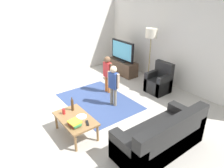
% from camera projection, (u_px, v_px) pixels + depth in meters
% --- Properties ---
extents(ground, '(7.80, 7.80, 0.00)m').
position_uv_depth(ground, '(93.00, 114.00, 5.23)').
color(ground, '#B2ADA3').
extents(wall_back, '(6.00, 0.12, 2.70)m').
position_uv_depth(wall_back, '(175.00, 43.00, 6.30)').
color(wall_back, silver).
rests_on(wall_back, ground).
extents(wall_left, '(0.12, 6.00, 2.70)m').
position_uv_depth(wall_left, '(42.00, 39.00, 6.83)').
color(wall_left, silver).
rests_on(wall_left, ground).
extents(area_rug, '(2.20, 1.60, 0.01)m').
position_uv_depth(area_rug, '(99.00, 101.00, 5.79)').
color(area_rug, '#33477A').
rests_on(area_rug, ground).
extents(tv_stand, '(1.20, 0.44, 0.50)m').
position_uv_depth(tv_stand, '(122.00, 67.00, 7.56)').
color(tv_stand, '#4C3828').
rests_on(tv_stand, ground).
extents(tv, '(1.10, 0.28, 0.71)m').
position_uv_depth(tv, '(122.00, 51.00, 7.29)').
color(tv, black).
rests_on(tv, tv_stand).
extents(couch, '(0.80, 1.80, 0.86)m').
position_uv_depth(couch, '(162.00, 139.00, 3.92)').
color(couch, black).
rests_on(couch, ground).
extents(armchair, '(0.60, 0.60, 0.90)m').
position_uv_depth(armchair, '(159.00, 82.00, 6.23)').
color(armchair, black).
rests_on(armchair, ground).
extents(floor_lamp, '(0.36, 0.36, 1.78)m').
position_uv_depth(floor_lamp, '(151.00, 36.00, 6.27)').
color(floor_lamp, '#262626').
rests_on(floor_lamp, ground).
extents(child_near_tv, '(0.37, 0.18, 1.11)m').
position_uv_depth(child_near_tv, '(107.00, 71.00, 6.04)').
color(child_near_tv, orange).
rests_on(child_near_tv, ground).
extents(child_center, '(0.36, 0.18, 1.11)m').
position_uv_depth(child_center, '(113.00, 82.00, 5.34)').
color(child_center, gray).
rests_on(child_center, ground).
extents(coffee_table, '(1.00, 0.60, 0.42)m').
position_uv_depth(coffee_table, '(75.00, 120.00, 4.34)').
color(coffee_table, olive).
rests_on(coffee_table, ground).
extents(book_stack, '(0.27, 0.24, 0.10)m').
position_uv_depth(book_stack, '(75.00, 123.00, 4.07)').
color(book_stack, red).
rests_on(book_stack, coffee_table).
extents(bottle, '(0.06, 0.06, 0.32)m').
position_uv_depth(bottle, '(72.00, 105.00, 4.54)').
color(bottle, '#4C3319').
rests_on(bottle, coffee_table).
extents(tv_remote, '(0.18, 0.11, 0.02)m').
position_uv_depth(tv_remote, '(87.00, 123.00, 4.14)').
color(tv_remote, black).
rests_on(tv_remote, coffee_table).
extents(soda_can, '(0.07, 0.07, 0.12)m').
position_uv_depth(soda_can, '(64.00, 111.00, 4.43)').
color(soda_can, red).
rests_on(soda_can, coffee_table).
extents(plate, '(0.22, 0.22, 0.02)m').
position_uv_depth(plate, '(82.00, 117.00, 4.35)').
color(plate, white).
rests_on(plate, coffee_table).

